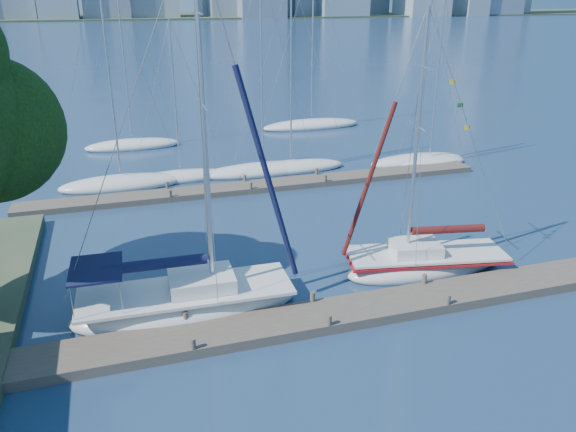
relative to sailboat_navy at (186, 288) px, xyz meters
name	(u,v)px	position (x,y,z in m)	size (l,w,h in m)	color
ground	(320,321)	(4.78, -2.16, -1.12)	(700.00, 700.00, 0.00)	navy
near_dock	(320,317)	(4.78, -2.16, -0.92)	(26.00, 2.00, 0.40)	#50443A
far_dock	(263,186)	(6.78, 13.84, -0.94)	(30.00, 1.80, 0.36)	#50443A
far_shore	(115,17)	(4.78, 317.84, -1.12)	(800.00, 100.00, 1.50)	#38472D
sailboat_navy	(186,288)	(0.00, 0.00, 0.00)	(8.96, 3.19, 14.65)	silver
sailboat_maroon	(426,251)	(10.84, 0.50, -0.16)	(7.96, 3.88, 11.90)	silver
bg_boat_0	(122,183)	(-1.93, 16.82, -0.83)	(8.21, 4.11, 14.38)	silver
bg_boat_1	(181,177)	(1.94, 17.28, -0.90)	(6.78, 3.77, 10.69)	silver
bg_boat_2	(263,170)	(7.67, 17.03, -0.86)	(8.94, 5.23, 13.84)	silver
bg_boat_3	(291,167)	(9.70, 17.04, -0.86)	(8.15, 3.90, 13.33)	silver
bg_boat_4	(417,160)	(19.20, 15.94, -0.87)	(7.63, 2.66, 12.01)	silver
bg_boat_5	(429,162)	(19.88, 15.40, -0.88)	(6.02, 2.60, 12.02)	silver
bg_boat_6	(133,145)	(-0.71, 26.96, -0.84)	(7.88, 4.37, 14.65)	silver
bg_boat_7	(311,125)	(15.71, 29.61, -0.83)	(9.63, 3.50, 15.70)	silver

